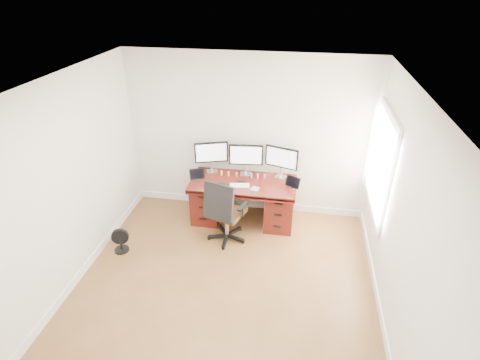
% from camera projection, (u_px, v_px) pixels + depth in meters
% --- Properties ---
extents(ground, '(4.50, 4.50, 0.00)m').
position_uv_depth(ground, '(220.00, 300.00, 4.84)').
color(ground, brown).
rests_on(ground, ground).
extents(back_wall, '(4.00, 0.10, 2.70)m').
position_uv_depth(back_wall, '(248.00, 137.00, 6.11)').
color(back_wall, silver).
rests_on(back_wall, ground).
extents(right_wall, '(0.10, 4.50, 2.70)m').
position_uv_depth(right_wall, '(403.00, 226.00, 3.97)').
color(right_wall, silver).
rests_on(right_wall, ground).
extents(desk, '(1.70, 0.80, 0.75)m').
position_uv_depth(desk, '(243.00, 199.00, 6.21)').
color(desk, '#4E150F').
rests_on(desk, ground).
extents(office_chair, '(0.73, 0.73, 1.08)m').
position_uv_depth(office_chair, '(225.00, 221.00, 5.75)').
color(office_chair, black).
rests_on(office_chair, ground).
extents(floor_fan, '(0.26, 0.22, 0.38)m').
position_uv_depth(floor_fan, '(120.00, 241.00, 5.60)').
color(floor_fan, black).
rests_on(floor_fan, ground).
extents(monitor_left, '(0.53, 0.21, 0.53)m').
position_uv_depth(monitor_left, '(211.00, 153.00, 6.17)').
color(monitor_left, silver).
rests_on(monitor_left, desk).
extents(monitor_center, '(0.55, 0.16, 0.53)m').
position_uv_depth(monitor_center, '(246.00, 156.00, 6.08)').
color(monitor_center, silver).
rests_on(monitor_center, desk).
extents(monitor_right, '(0.53, 0.20, 0.53)m').
position_uv_depth(monitor_right, '(282.00, 159.00, 6.00)').
color(monitor_right, silver).
rests_on(monitor_right, desk).
extents(tablet_left, '(0.25, 0.16, 0.19)m').
position_uv_depth(tablet_left, '(197.00, 175.00, 6.04)').
color(tablet_left, silver).
rests_on(tablet_left, desk).
extents(tablet_right, '(0.24, 0.17, 0.19)m').
position_uv_depth(tablet_right, '(293.00, 183.00, 5.81)').
color(tablet_right, silver).
rests_on(tablet_right, desk).
extents(keyboard, '(0.33, 0.18, 0.01)m').
position_uv_depth(keyboard, '(240.00, 185.00, 5.90)').
color(keyboard, white).
rests_on(keyboard, desk).
extents(trackpad, '(0.15, 0.15, 0.01)m').
position_uv_depth(trackpad, '(255.00, 189.00, 5.81)').
color(trackpad, '#B6B9BE').
rests_on(trackpad, desk).
extents(drawing_tablet, '(0.27, 0.23, 0.01)m').
position_uv_depth(drawing_tablet, '(223.00, 185.00, 5.91)').
color(drawing_tablet, black).
rests_on(drawing_tablet, desk).
extents(phone, '(0.13, 0.06, 0.01)m').
position_uv_depth(phone, '(242.00, 181.00, 6.03)').
color(phone, black).
rests_on(phone, desk).
extents(figurine_orange, '(0.04, 0.04, 0.09)m').
position_uv_depth(figurine_orange, '(221.00, 173.00, 6.18)').
color(figurine_orange, '#F4B352').
rests_on(figurine_orange, desk).
extents(figurine_yellow, '(0.04, 0.04, 0.09)m').
position_uv_depth(figurine_yellow, '(229.00, 173.00, 6.16)').
color(figurine_yellow, '#E6B678').
rests_on(figurine_yellow, desk).
extents(figurine_brown, '(0.04, 0.04, 0.09)m').
position_uv_depth(figurine_brown, '(236.00, 174.00, 6.14)').
color(figurine_brown, '#99663B').
rests_on(figurine_brown, desk).
extents(figurine_blue, '(0.04, 0.04, 0.09)m').
position_uv_depth(figurine_blue, '(251.00, 175.00, 6.10)').
color(figurine_blue, '#5B9BED').
rests_on(figurine_blue, desk).
extents(figurine_pink, '(0.04, 0.04, 0.09)m').
position_uv_depth(figurine_pink, '(258.00, 176.00, 6.09)').
color(figurine_pink, pink).
rests_on(figurine_pink, desk).
extents(figurine_purple, '(0.04, 0.04, 0.09)m').
position_uv_depth(figurine_purple, '(265.00, 176.00, 6.07)').
color(figurine_purple, '#B271D3').
rests_on(figurine_purple, desk).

